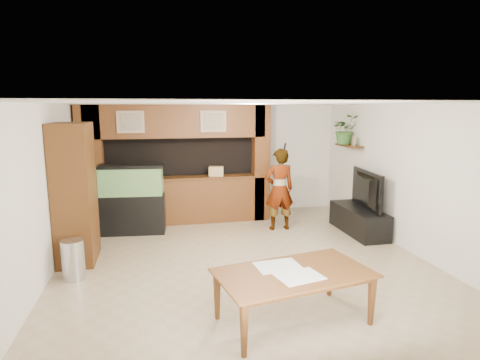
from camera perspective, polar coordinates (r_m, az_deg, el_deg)
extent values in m
plane|color=tan|center=(6.90, 0.44, -11.34)|extent=(6.50, 6.50, 0.00)
plane|color=white|center=(6.41, 0.47, 10.81)|extent=(6.50, 6.50, 0.00)
plane|color=silver|center=(9.69, -3.73, 2.90)|extent=(6.00, 0.00, 6.00)
plane|color=silver|center=(6.58, -25.99, -1.64)|extent=(0.00, 6.50, 6.50)
plane|color=silver|center=(7.75, 22.67, 0.26)|extent=(0.00, 6.50, 6.50)
cube|color=brown|center=(8.96, -8.63, -3.01)|extent=(3.80, 0.35, 1.00)
cube|color=#5D3016|center=(8.85, -8.72, 0.27)|extent=(3.80, 0.43, 0.04)
cube|color=brown|center=(8.73, -8.94, 8.25)|extent=(3.80, 0.35, 0.70)
cube|color=brown|center=(8.89, -20.43, 1.61)|extent=(0.50, 0.35, 2.60)
cube|color=brown|center=(9.10, 2.94, 2.43)|extent=(0.35, 0.35, 2.60)
cube|color=black|center=(9.33, -9.00, 3.44)|extent=(4.20, 0.45, 0.85)
cube|color=tan|center=(8.53, -15.31, 7.97)|extent=(0.55, 0.03, 0.45)
cube|color=tan|center=(8.51, -15.31, 7.96)|extent=(0.43, 0.01, 0.35)
cube|color=tan|center=(8.61, -3.82, 8.32)|extent=(0.55, 0.03, 0.45)
cube|color=tan|center=(8.59, -3.80, 8.32)|extent=(0.43, 0.01, 0.35)
cylinder|color=black|center=(7.45, -24.33, 4.44)|extent=(0.04, 0.25, 0.25)
cylinder|color=white|center=(7.45, -24.14, 4.45)|extent=(0.01, 0.21, 0.21)
cube|color=#5D3016|center=(9.28, 15.23, 4.72)|extent=(0.25, 0.90, 0.04)
cube|color=#5D3016|center=(7.12, -22.43, -1.77)|extent=(0.58, 0.94, 2.30)
cylinder|color=#B2B2B7|center=(6.58, -22.63, -10.43)|extent=(0.33, 0.33, 0.61)
cube|color=black|center=(8.50, -14.98, -4.67)|extent=(1.28, 0.48, 0.80)
cube|color=#327F48|center=(8.35, -15.20, -0.18)|extent=(1.23, 0.45, 0.55)
cube|color=black|center=(8.30, -15.30, 1.92)|extent=(1.28, 0.48, 0.06)
cube|color=black|center=(8.61, 16.52, -5.52)|extent=(0.57, 1.56, 0.52)
imported|color=black|center=(8.46, 16.74, -1.31)|extent=(0.32, 1.35, 0.77)
cube|color=tan|center=(9.09, 15.86, 5.33)|extent=(0.05, 0.15, 0.20)
imported|color=#346628|center=(9.38, 14.74, 6.95)|extent=(0.66, 0.59, 0.66)
imported|color=tan|center=(8.40, 5.61, -1.33)|extent=(0.63, 0.42, 1.72)
cylinder|color=black|center=(8.13, 6.40, 4.74)|extent=(0.04, 0.10, 0.17)
imported|color=#5D3016|center=(4.98, 7.79, -16.35)|extent=(1.96, 1.32, 0.64)
cube|color=silver|center=(4.75, 8.47, -13.43)|extent=(0.58, 0.47, 0.01)
cube|color=silver|center=(5.01, 5.39, -12.07)|extent=(0.57, 0.44, 0.01)
cube|color=tan|center=(8.92, -3.40, 1.25)|extent=(0.35, 0.28, 0.21)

